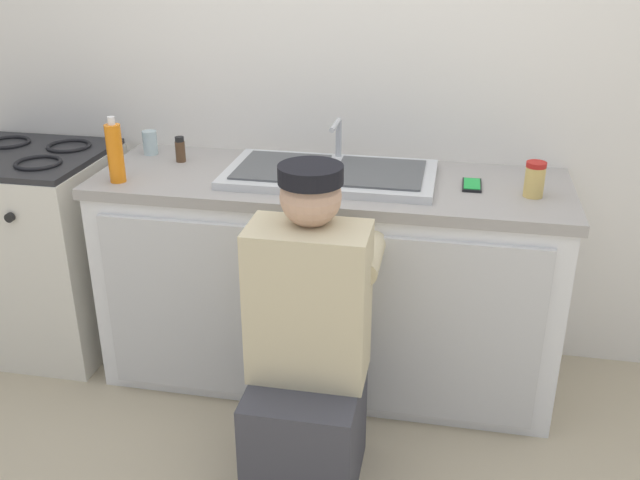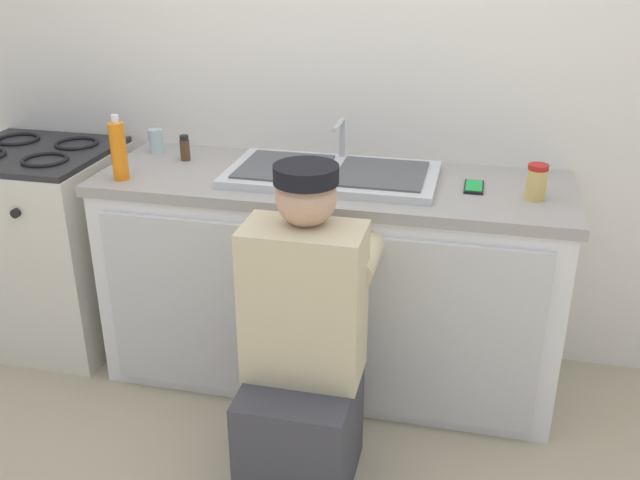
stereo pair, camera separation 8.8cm
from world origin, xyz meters
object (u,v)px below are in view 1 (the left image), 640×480
object	(u,v)px
plumber_person	(308,360)
stove_range	(40,250)
sink_double_basin	(330,173)
cell_phone	(472,185)
soap_bottle_orange	(115,153)
spice_bottle_pepper	(180,150)
condiment_jar	(535,179)
water_glass	(150,143)

from	to	relation	value
plumber_person	stove_range	bearing A→B (deg)	154.64
sink_double_basin	cell_phone	world-z (taller)	sink_double_basin
cell_phone	soap_bottle_orange	size ratio (longest dim) A/B	0.56
spice_bottle_pepper	plumber_person	bearing A→B (deg)	-46.67
stove_range	spice_bottle_pepper	bearing A→B (deg)	7.60
plumber_person	spice_bottle_pepper	xyz separation A→B (m)	(-0.68, 0.72, 0.46)
stove_range	cell_phone	xyz separation A→B (m)	(1.83, 0.01, 0.43)
spice_bottle_pepper	condiment_jar	size ratio (longest dim) A/B	0.82
spice_bottle_pepper	condiment_jar	bearing A→B (deg)	-5.97
sink_double_basin	plumber_person	size ratio (longest dim) A/B	0.72
sink_double_basin	condiment_jar	xyz separation A→B (m)	(0.75, -0.06, 0.05)
condiment_jar	water_glass	bearing A→B (deg)	171.94
soap_bottle_orange	stove_range	bearing A→B (deg)	159.60
soap_bottle_orange	cell_phone	bearing A→B (deg)	8.66
spice_bottle_pepper	water_glass	size ratio (longest dim) A/B	1.05
plumber_person	soap_bottle_orange	size ratio (longest dim) A/B	4.42
sink_double_basin	stove_range	world-z (taller)	sink_double_basin
plumber_person	water_glass	xyz separation A→B (m)	(-0.85, 0.80, 0.46)
cell_phone	soap_bottle_orange	distance (m)	1.34
stove_range	spice_bottle_pepper	xyz separation A→B (m)	(0.66, 0.09, 0.47)
cell_phone	water_glass	size ratio (longest dim) A/B	1.40
cell_phone	plumber_person	bearing A→B (deg)	-127.28
plumber_person	spice_bottle_pepper	size ratio (longest dim) A/B	10.52
cell_phone	spice_bottle_pepper	world-z (taller)	spice_bottle_pepper
stove_range	condiment_jar	xyz separation A→B (m)	(2.05, -0.06, 0.48)
condiment_jar	spice_bottle_pepper	bearing A→B (deg)	174.03
spice_bottle_pepper	soap_bottle_orange	size ratio (longest dim) A/B	0.42
plumber_person	spice_bottle_pepper	distance (m)	1.10
sink_double_basin	stove_range	size ratio (longest dim) A/B	0.89
sink_double_basin	water_glass	xyz separation A→B (m)	(-0.80, 0.16, 0.03)
soap_bottle_orange	water_glass	xyz separation A→B (m)	(-0.02, 0.35, -0.06)
soap_bottle_orange	condiment_jar	bearing A→B (deg)	5.04
stove_range	spice_bottle_pepper	size ratio (longest dim) A/B	8.60
spice_bottle_pepper	cell_phone	bearing A→B (deg)	-3.89
condiment_jar	water_glass	world-z (taller)	condiment_jar
sink_double_basin	spice_bottle_pepper	size ratio (longest dim) A/B	7.62
cell_phone	spice_bottle_pepper	size ratio (longest dim) A/B	1.33
soap_bottle_orange	water_glass	bearing A→B (deg)	93.37
soap_bottle_orange	condiment_jar	size ratio (longest dim) A/B	1.95
soap_bottle_orange	condiment_jar	world-z (taller)	soap_bottle_orange
sink_double_basin	soap_bottle_orange	xyz separation A→B (m)	(-0.78, -0.19, 0.09)
stove_range	spice_bottle_pepper	world-z (taller)	spice_bottle_pepper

